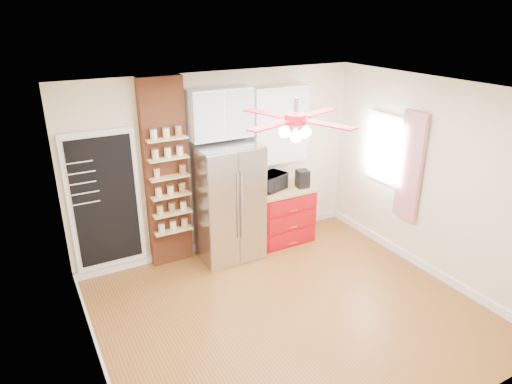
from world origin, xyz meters
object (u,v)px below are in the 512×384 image
red_cabinet (282,214)px  pantry_jar_oats (157,173)px  fridge (228,202)px  toaster_oven (271,182)px  canister_left (307,182)px  coffee_maker (302,179)px  ceiling_fan (296,119)px

red_cabinet → pantry_jar_oats: bearing=176.3°
fridge → pantry_jar_oats: fridge is taller
red_cabinet → toaster_oven: toaster_oven is taller
canister_left → pantry_jar_oats: pantry_jar_oats is taller
coffee_maker → canister_left: bearing=0.7°
toaster_oven → fridge: bearing=166.2°
toaster_oven → pantry_jar_oats: pantry_jar_oats is taller
coffee_maker → fridge: bearing=-173.9°
toaster_oven → pantry_jar_oats: size_ratio=3.76×
red_cabinet → coffee_maker: coffee_maker is taller
fridge → toaster_oven: fridge is taller
canister_left → fridge: bearing=177.0°
fridge → red_cabinet: (0.97, 0.05, -0.42)m
red_cabinet → canister_left: 0.65m
toaster_oven → ceiling_fan: bearing=-133.0°
fridge → ceiling_fan: (0.05, -1.63, 1.55)m
fridge → pantry_jar_oats: 1.13m
fridge → coffee_maker: bearing=-2.7°
toaster_oven → canister_left: size_ratio=3.21×
ceiling_fan → pantry_jar_oats: size_ratio=11.41×
ceiling_fan → pantry_jar_oats: (-1.01, 1.81, -0.99)m
toaster_oven → canister_left: toaster_oven is taller
pantry_jar_oats → toaster_oven: bearing=-3.1°
ceiling_fan → pantry_jar_oats: ceiling_fan is taller
ceiling_fan → coffee_maker: ceiling_fan is taller
fridge → toaster_oven: bearing=6.1°
ceiling_fan → coffee_maker: size_ratio=5.04×
canister_left → coffee_maker: bearing=171.8°
ceiling_fan → canister_left: bearing=50.4°
pantry_jar_oats → ceiling_fan: bearing=-60.7°
ceiling_fan → toaster_oven: 2.33m
canister_left → ceiling_fan: bearing=-129.6°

